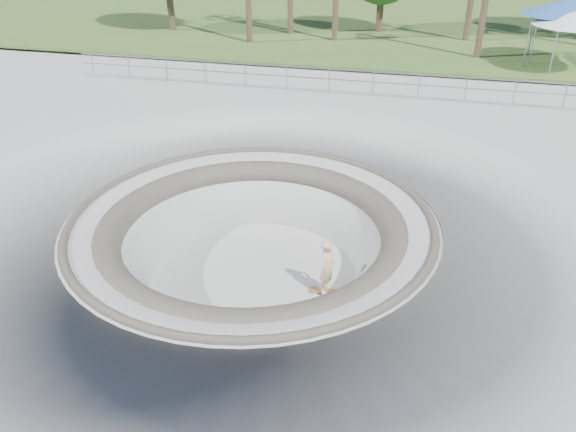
# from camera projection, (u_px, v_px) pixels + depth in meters

# --- Properties ---
(ground) EXTENTS (180.00, 180.00, 0.00)m
(ground) POSITION_uv_depth(u_px,v_px,m) (252.00, 219.00, 15.63)
(ground) COLOR #AFAEA9
(ground) RESTS_ON ground
(skate_bowl) EXTENTS (14.00, 14.00, 4.10)m
(skate_bowl) POSITION_uv_depth(u_px,v_px,m) (254.00, 273.00, 16.52)
(skate_bowl) COLOR #AFAEA9
(skate_bowl) RESTS_ON ground
(grass_strip) EXTENTS (180.00, 36.00, 0.12)m
(grass_strip) POSITION_uv_depth(u_px,v_px,m) (378.00, 11.00, 44.35)
(grass_strip) COLOR #375823
(grass_strip) RESTS_ON ground
(distant_hills) EXTENTS (103.20, 45.00, 28.60)m
(distant_hills) POSITION_uv_depth(u_px,v_px,m) (425.00, 45.00, 66.74)
(distant_hills) COLOR olive
(distant_hills) RESTS_ON ground
(safety_railing) EXTENTS (25.00, 0.06, 1.03)m
(safety_railing) POSITION_uv_depth(u_px,v_px,m) (329.00, 80.00, 25.47)
(safety_railing) COLOR gray
(safety_railing) RESTS_ON ground
(skateboard) EXTENTS (0.92, 0.27, 0.09)m
(skateboard) POSITION_uv_depth(u_px,v_px,m) (326.00, 291.00, 15.74)
(skateboard) COLOR olive
(skateboard) RESTS_ON ground
(skater) EXTENTS (0.48, 0.64, 1.61)m
(skater) POSITION_uv_depth(u_px,v_px,m) (327.00, 267.00, 15.33)
(skater) COLOR #CFAF86
(skater) RESTS_ON skateboard
(canopy_blue) EXTENTS (6.23, 6.23, 3.21)m
(canopy_blue) POSITION_uv_depth(u_px,v_px,m) (568.00, 7.00, 28.38)
(canopy_blue) COLOR gray
(canopy_blue) RESTS_ON ground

